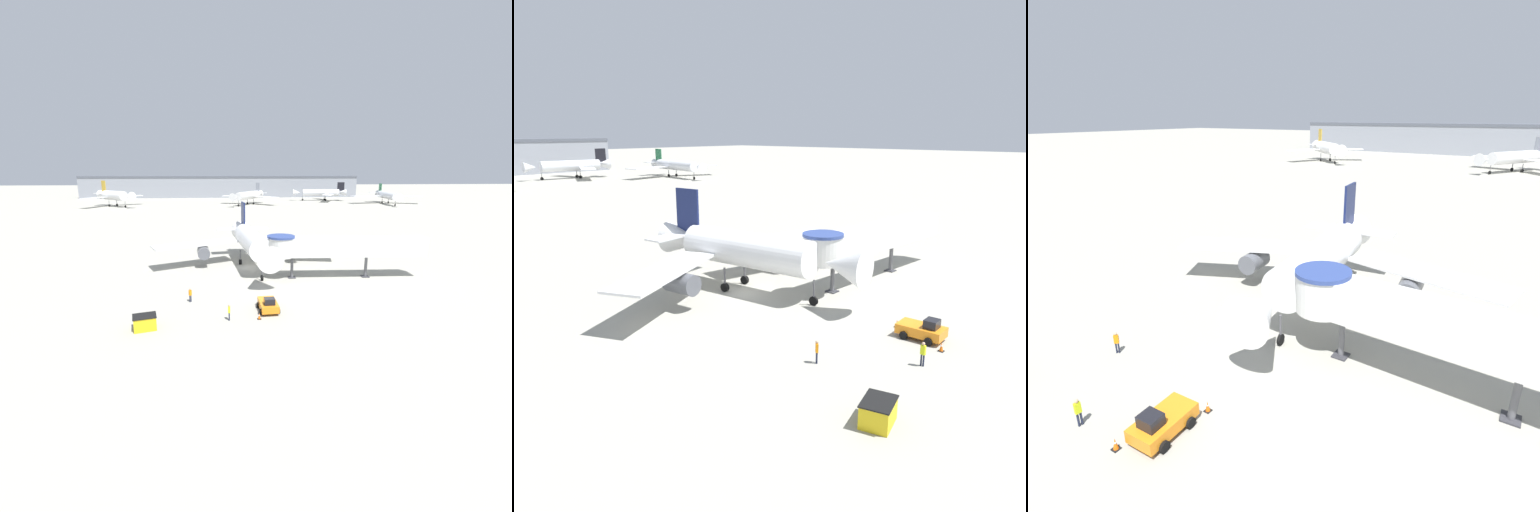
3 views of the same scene
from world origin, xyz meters
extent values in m
plane|color=#9E9B8E|center=(0.00, 0.00, 0.00)|extent=(800.00, 800.00, 0.00)
cylinder|color=white|center=(0.74, 0.29, 4.40)|extent=(5.30, 15.24, 3.68)
cone|color=white|center=(1.95, -10.59, 4.40)|extent=(4.10, 4.42, 3.68)
cone|color=white|center=(-0.22, 8.99, 4.40)|extent=(4.26, 5.88, 3.68)
cube|color=white|center=(-8.54, 1.99, 3.76)|extent=(14.73, 9.50, 0.22)
cube|color=white|center=(9.42, 3.98, 3.76)|extent=(14.89, 6.75, 0.22)
cube|color=#141E4C|center=(-0.19, 8.71, 7.71)|extent=(0.59, 3.19, 4.78)
cube|color=white|center=(-0.26, 9.26, 5.04)|extent=(9.97, 3.29, 0.18)
cylinder|color=#565960|center=(-7.29, 1.17, 2.50)|extent=(2.36, 3.39, 2.02)
cylinder|color=#565960|center=(8.38, 2.91, 2.50)|extent=(2.36, 3.39, 2.02)
cylinder|color=#4C4C51|center=(1.60, -7.47, 1.51)|extent=(0.18, 0.18, 2.11)
cylinder|color=black|center=(1.60, -7.47, 0.45)|extent=(0.36, 0.92, 0.90)
cylinder|color=#4C4C51|center=(-1.11, 1.96, 1.51)|extent=(0.22, 0.22, 2.11)
cylinder|color=black|center=(-1.11, 1.96, 0.45)|extent=(0.50, 0.94, 0.90)
cylinder|color=#4C4C51|center=(2.18, 2.33, 1.51)|extent=(0.22, 0.22, 2.11)
cylinder|color=black|center=(2.18, 2.33, 0.45)|extent=(0.50, 0.94, 0.90)
cube|color=silver|center=(15.26, -6.87, 4.73)|extent=(21.65, 3.73, 2.80)
cylinder|color=silver|center=(4.50, -6.31, 4.73)|extent=(3.90, 3.90, 2.80)
cylinder|color=navy|center=(4.50, -6.31, 6.28)|extent=(4.10, 4.10, 0.30)
cylinder|color=#56565B|center=(6.22, -6.40, 1.67)|extent=(0.44, 0.44, 3.33)
cube|color=#333338|center=(6.22, -6.40, 0.06)|extent=(1.10, 1.10, 0.12)
cylinder|color=#56565B|center=(17.41, -6.99, 1.67)|extent=(0.44, 0.44, 3.33)
cube|color=#333338|center=(17.41, -6.99, 0.06)|extent=(1.10, 1.10, 0.12)
cube|color=orange|center=(1.07, -18.62, 0.72)|extent=(2.13, 3.76, 0.78)
cube|color=black|center=(1.11, -19.44, 1.46)|extent=(1.22, 1.08, 0.70)
cylinder|color=black|center=(0.12, -19.67, 0.33)|extent=(0.34, 0.67, 0.66)
cylinder|color=black|center=(2.11, -19.58, 0.33)|extent=(0.34, 0.67, 0.66)
cylinder|color=black|center=(0.02, -17.65, 0.33)|extent=(0.34, 0.67, 0.66)
cylinder|color=black|center=(2.02, -17.56, 0.33)|extent=(0.34, 0.67, 0.66)
cube|color=yellow|center=(-11.92, -22.20, 0.69)|extent=(2.52, 2.16, 1.39)
cube|color=black|center=(-11.92, -22.20, 1.43)|extent=(2.67, 2.29, 0.08)
cube|color=black|center=(1.95, -16.05, 0.02)|extent=(0.41, 0.41, 0.04)
cone|color=orange|center=(1.95, -16.05, 0.36)|extent=(0.28, 0.28, 0.64)
cylinder|color=white|center=(1.95, -16.05, 0.44)|extent=(0.16, 0.16, 0.08)
cube|color=black|center=(-0.18, -20.86, 0.02)|extent=(0.42, 0.42, 0.04)
cone|color=orange|center=(-0.18, -20.86, 0.37)|extent=(0.29, 0.29, 0.66)
cylinder|color=white|center=(-0.18, -20.86, 0.45)|extent=(0.16, 0.16, 0.08)
cylinder|color=#1E2338|center=(-8.12, -15.08, 0.42)|extent=(0.12, 0.12, 0.85)
cylinder|color=#1E2338|center=(-7.98, -14.96, 0.42)|extent=(0.12, 0.12, 0.85)
cube|color=orange|center=(-8.05, -15.02, 1.18)|extent=(0.38, 0.37, 0.67)
sphere|color=tan|center=(-8.05, -15.02, 1.63)|extent=(0.23, 0.23, 0.23)
cylinder|color=#1E2338|center=(-3.41, -20.76, 0.44)|extent=(0.13, 0.13, 0.87)
cylinder|color=#1E2338|center=(-3.42, -20.95, 0.44)|extent=(0.13, 0.13, 0.87)
cube|color=#D1E019|center=(-3.41, -20.86, 1.22)|extent=(0.23, 0.36, 0.69)
sphere|color=tan|center=(-3.41, -20.86, 1.69)|extent=(0.24, 0.24, 0.24)
cylinder|color=white|center=(-54.00, 110.47, 5.14)|extent=(14.12, 13.62, 4.27)
cone|color=white|center=(-45.44, 102.44, 5.14)|extent=(6.34, 6.32, 4.27)
cone|color=white|center=(-60.69, 116.74, 5.14)|extent=(7.59, 7.49, 4.27)
cube|color=white|center=(-61.77, 105.86, 4.39)|extent=(9.40, 13.65, 0.22)
cube|color=white|center=(-49.89, 118.52, 4.39)|extent=(13.51, 10.02, 0.22)
cube|color=gold|center=(-60.46, 116.53, 8.98)|extent=(2.67, 2.53, 5.55)
cube|color=white|center=(-60.93, 116.96, 5.88)|extent=(7.85, 8.14, 0.18)
cylinder|color=#4C4C51|center=(-48.00, 104.83, 1.78)|extent=(0.18, 0.18, 2.45)
cylinder|color=black|center=(-48.00, 104.83, 0.55)|extent=(0.98, 0.94, 1.10)
cylinder|color=#4C4C51|center=(-56.72, 110.38, 1.78)|extent=(0.22, 0.22, 2.45)
cylinder|color=black|center=(-56.72, 110.38, 0.55)|extent=(1.08, 1.04, 1.10)
cylinder|color=#4C4C51|center=(-54.09, 113.18, 1.78)|extent=(0.22, 0.22, 2.45)
cylinder|color=black|center=(-54.09, 113.18, 0.55)|extent=(1.08, 1.04, 1.10)
cylinder|color=silver|center=(50.70, 136.02, 4.49)|extent=(20.45, 6.13, 3.67)
cone|color=silver|center=(37.24, 137.70, 4.49)|extent=(4.46, 4.14, 3.67)
cone|color=silver|center=(61.97, 134.62, 4.49)|extent=(5.91, 4.32, 3.67)
cube|color=silver|center=(54.38, 144.09, 3.85)|extent=(7.17, 13.91, 0.22)
cube|color=silver|center=(52.29, 127.30, 3.85)|extent=(9.92, 14.01, 0.22)
cube|color=black|center=(61.70, 134.66, 7.80)|extent=(3.86, 0.71, 4.77)
cube|color=silver|center=(62.25, 134.59, 5.14)|extent=(3.79, 9.27, 0.18)
cylinder|color=#4C4C51|center=(40.75, 137.26, 1.60)|extent=(0.18, 0.18, 2.11)
cylinder|color=black|center=(40.75, 137.26, 0.55)|extent=(1.12, 0.39, 1.10)
cylinder|color=#4C4C51|center=(53.40, 137.35, 1.60)|extent=(0.22, 0.22, 2.11)
cylinder|color=black|center=(53.40, 137.35, 0.55)|extent=(1.14, 0.53, 1.10)
cylinder|color=#4C4C51|center=(53.00, 134.08, 1.60)|extent=(0.22, 0.22, 2.11)
cylinder|color=black|center=(53.00, 134.08, 0.55)|extent=(1.14, 0.53, 1.10)
cylinder|color=white|center=(8.21, 114.36, 4.58)|extent=(13.60, 19.52, 3.75)
cone|color=white|center=(1.22, 102.48, 4.58)|extent=(5.32, 5.45, 3.75)
cone|color=white|center=(14.05, 124.30, 4.58)|extent=(6.08, 6.75, 3.75)
cube|color=white|center=(2.33, 120.85, 3.92)|extent=(13.70, 7.51, 0.22)
cube|color=white|center=(16.73, 112.38, 3.92)|extent=(12.21, 12.90, 0.22)
cube|color=slate|center=(13.91, 124.06, 7.95)|extent=(2.20, 3.50, 4.87)
cube|color=white|center=(14.20, 124.55, 5.23)|extent=(8.99, 6.84, 0.18)
cylinder|color=#4C4C51|center=(3.04, 105.58, 1.63)|extent=(0.18, 0.18, 2.15)
cylinder|color=black|center=(3.04, 105.58, 0.55)|extent=(0.78, 1.08, 1.10)
cylinder|color=#4C4C51|center=(8.05, 117.42, 1.63)|extent=(0.22, 0.22, 2.15)
cylinder|color=black|center=(8.05, 117.42, 0.55)|extent=(0.90, 1.15, 1.10)
cylinder|color=#4C4C51|center=(10.96, 115.71, 1.63)|extent=(0.22, 0.22, 2.15)
cylinder|color=black|center=(10.96, 115.71, 0.55)|extent=(0.90, 1.15, 1.10)
cylinder|color=silver|center=(78.33, 112.00, 4.33)|extent=(6.95, 24.68, 3.52)
cone|color=silver|center=(76.12, 96.60, 4.33)|extent=(4.03, 4.33, 3.52)
cone|color=silver|center=(80.24, 125.31, 4.33)|extent=(4.23, 5.72, 3.52)
cube|color=silver|center=(69.14, 116.56, 3.71)|extent=(16.65, 8.02, 0.22)
cube|color=silver|center=(88.43, 113.79, 3.71)|extent=(16.70, 11.87, 0.22)
cube|color=#1E6638|center=(80.21, 125.05, 7.49)|extent=(0.86, 4.35, 4.57)
cube|color=silver|center=(80.28, 125.57, 4.94)|extent=(11.18, 4.57, 0.18)
cylinder|color=#4C4C51|center=(76.65, 100.33, 1.56)|extent=(0.18, 0.18, 2.02)
cylinder|color=black|center=(76.65, 100.33, 0.55)|extent=(0.41, 1.13, 1.10)
cylinder|color=#4C4C51|center=(77.20, 115.25, 1.56)|extent=(0.22, 0.22, 2.02)
cylinder|color=black|center=(77.20, 115.25, 0.55)|extent=(0.55, 1.15, 1.10)
cylinder|color=#4C4C51|center=(80.33, 114.80, 1.56)|extent=(0.22, 0.22, 2.02)
cylinder|color=black|center=(80.33, 114.80, 0.55)|extent=(0.55, 1.15, 1.10)
cube|color=gray|center=(-4.60, 175.00, 6.09)|extent=(172.81, 23.53, 12.18)
cube|color=#4C515B|center=(-4.60, 175.00, 12.78)|extent=(172.81, 24.00, 1.20)
camera|label=1|loc=(-3.72, -54.97, 15.41)|focal=24.00mm
camera|label=2|loc=(-34.76, -34.43, 16.15)|focal=35.00mm
camera|label=3|loc=(16.37, -30.05, 16.86)|focal=28.00mm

